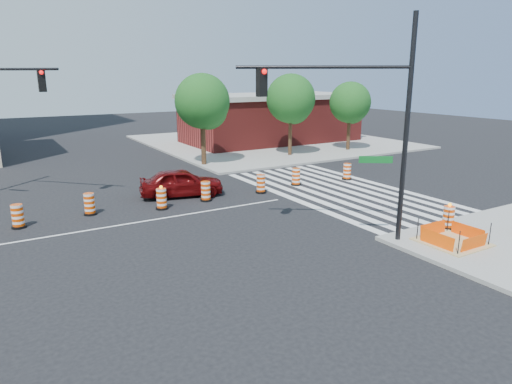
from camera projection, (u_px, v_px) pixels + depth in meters
ground at (147, 221)px, 20.40m from camera, size 120.00×120.00×0.00m
sidewalk_ne at (270, 142)px, 44.27m from camera, size 22.00×22.00×0.15m
crosswalk_east at (336, 190)px, 25.81m from camera, size 6.75×13.50×0.01m
lane_centerline at (147, 221)px, 20.40m from camera, size 14.00×0.12×0.01m
excavation_pit at (452, 241)px, 17.30m from camera, size 2.20×2.20×0.90m
brick_storefront at (271, 118)px, 43.72m from camera, size 16.50×8.50×4.60m
red_coupe at (182, 182)px, 24.41m from camera, size 4.69×2.71×1.50m
signal_pole_se at (360, 110)px, 16.56m from camera, size 5.33×3.60×8.33m
pit_drum at (448, 218)px, 18.80m from camera, size 0.56×0.56×1.10m
tree_north_c at (203, 104)px, 31.65m from camera, size 3.84×3.82×6.49m
tree_north_d at (291, 101)px, 35.43m from camera, size 3.81×3.81×6.47m
tree_north_e at (350, 105)px, 38.16m from camera, size 3.43×3.43×5.84m
median_drum_2 at (18, 217)px, 19.36m from camera, size 0.60×0.60×1.02m
median_drum_3 at (90, 205)px, 21.20m from camera, size 0.60×0.60×1.02m
median_drum_4 at (162, 199)px, 22.08m from camera, size 0.60×0.60×1.18m
median_drum_5 at (206, 192)px, 23.54m from camera, size 0.60×0.60×1.02m
median_drum_6 at (261, 184)px, 25.16m from camera, size 0.60×0.60×1.02m
median_drum_7 at (296, 177)px, 26.86m from camera, size 0.60×0.60×1.02m
median_drum_8 at (347, 172)px, 28.31m from camera, size 0.60×0.60×1.02m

